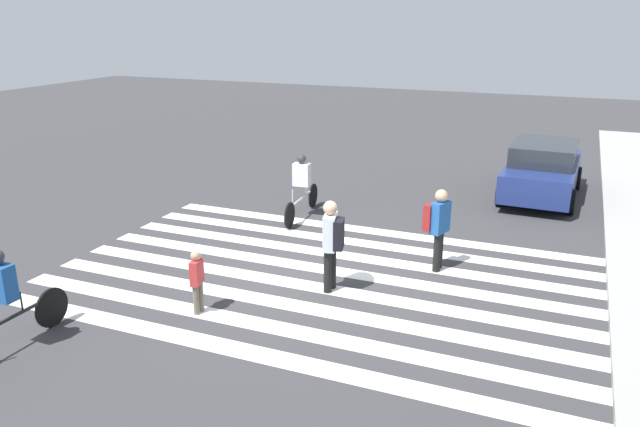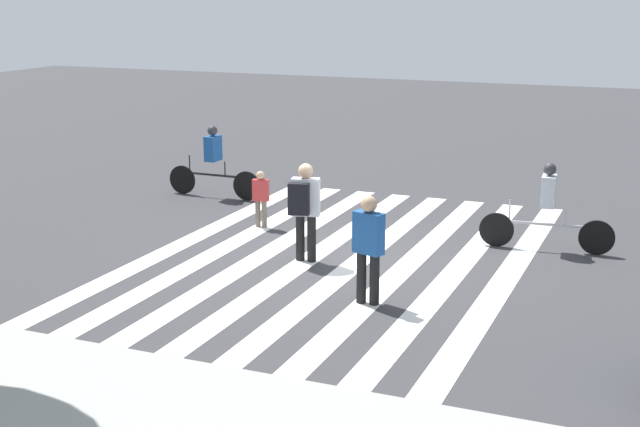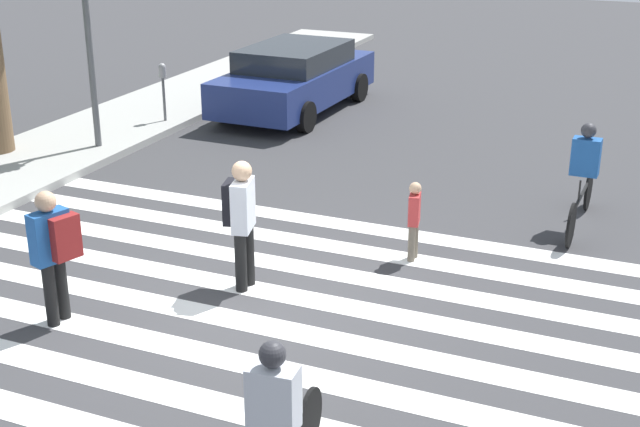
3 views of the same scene
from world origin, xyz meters
TOP-DOWN VIEW (x-y plane):
  - ground_plane at (0.00, 0.00)m, footprint 60.00×60.00m
  - crosswalk_stripes at (0.00, 0.00)m, footprint 6.24×10.00m
  - parking_meter at (6.53, 5.42)m, footprint 0.15×0.15m
  - pedestrian_adult_yellow_jacket at (-1.25, 1.91)m, footprint 0.49×0.46m
  - pedestrian_adult_tall_backpack at (2.10, -1.33)m, footprint 0.33×0.20m
  - pedestrian_adult_blue_shirt at (0.43, 0.39)m, footprint 0.50×0.46m
  - cyclist_mid_street at (4.20, -3.25)m, footprint 2.28×0.40m
  - cyclist_near_curb at (-3.23, -1.84)m, footprint 2.33×0.42m
  - car_parked_dark_suv at (8.77, 3.49)m, footprint 4.68×2.16m

SIDE VIEW (x-z plane):
  - ground_plane at x=0.00m, z-range 0.00..0.00m
  - crosswalk_stripes at x=0.00m, z-range 0.00..0.01m
  - pedestrian_adult_tall_backpack at x=2.10m, z-range 0.07..1.18m
  - car_parked_dark_suv at x=8.77m, z-range 0.03..1.48m
  - cyclist_near_curb at x=-3.23m, z-range 0.07..1.65m
  - cyclist_mid_street at x=4.20m, z-range 0.06..1.66m
  - pedestrian_adult_yellow_jacket at x=-1.25m, z-range 0.14..1.77m
  - pedestrian_adult_blue_shirt at x=0.43m, z-range 0.14..1.83m
  - parking_meter at x=6.53m, z-range 0.33..1.66m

